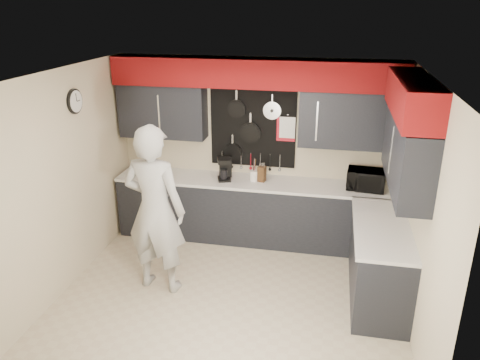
% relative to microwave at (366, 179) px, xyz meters
% --- Properties ---
extents(ground, '(4.00, 4.00, 0.00)m').
position_rel_microwave_xyz_m(ground, '(-1.54, -1.44, -1.06)').
color(ground, '#C4B798').
rests_on(ground, ground).
extents(back_wall_assembly, '(4.00, 0.36, 2.60)m').
position_rel_microwave_xyz_m(back_wall_assembly, '(-1.53, 0.16, 0.95)').
color(back_wall_assembly, beige).
rests_on(back_wall_assembly, ground).
extents(right_wall_assembly, '(0.36, 3.50, 2.60)m').
position_rel_microwave_xyz_m(right_wall_assembly, '(0.31, -1.18, 0.89)').
color(right_wall_assembly, beige).
rests_on(right_wall_assembly, ground).
extents(left_wall_assembly, '(0.05, 3.50, 2.60)m').
position_rel_microwave_xyz_m(left_wall_assembly, '(-3.54, -1.43, 0.28)').
color(left_wall_assembly, beige).
rests_on(left_wall_assembly, ground).
extents(base_cabinets, '(3.95, 2.20, 0.92)m').
position_rel_microwave_xyz_m(base_cabinets, '(-1.05, -0.31, -0.60)').
color(base_cabinets, black).
rests_on(base_cabinets, ground).
extents(microwave, '(0.52, 0.37, 0.27)m').
position_rel_microwave_xyz_m(microwave, '(0.00, 0.00, 0.00)').
color(microwave, black).
rests_on(microwave, base_cabinets).
extents(knife_block, '(0.12, 0.12, 0.22)m').
position_rel_microwave_xyz_m(knife_block, '(-1.41, 0.01, -0.03)').
color(knife_block, '#3B2512').
rests_on(knife_block, base_cabinets).
extents(utensil_crock, '(0.11, 0.11, 0.15)m').
position_rel_microwave_xyz_m(utensil_crock, '(-1.52, 0.01, -0.06)').
color(utensil_crock, white).
rests_on(utensil_crock, base_cabinets).
extents(coffee_maker, '(0.23, 0.26, 0.32)m').
position_rel_microwave_xyz_m(coffee_maker, '(-1.94, -0.02, 0.03)').
color(coffee_maker, black).
rests_on(coffee_maker, base_cabinets).
extents(person, '(0.80, 0.58, 2.05)m').
position_rel_microwave_xyz_m(person, '(-2.44, -1.43, -0.03)').
color(person, '#B0B0AD').
rests_on(person, ground).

